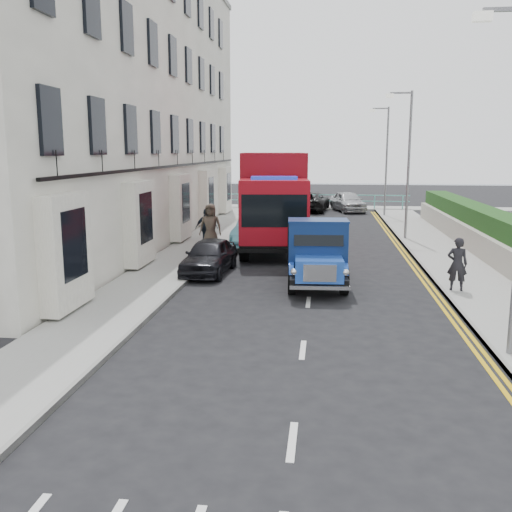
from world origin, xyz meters
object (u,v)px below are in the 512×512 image
at_px(red_lorry, 273,198).
at_px(parked_car_front, 209,256).
at_px(lamp_mid, 406,157).
at_px(bedford_lorry, 317,257).
at_px(pedestrian_east_near, 457,264).
at_px(lamp_far, 385,155).

distance_m(red_lorry, parked_car_front, 6.14).
relative_size(lamp_mid, parked_car_front, 1.93).
bearing_deg(parked_car_front, bedford_lorry, -22.04).
relative_size(red_lorry, parked_car_front, 2.26).
bearing_deg(parked_car_front, pedestrian_east_near, -10.80).
height_order(lamp_mid, lamp_far, same).
xyz_separation_m(red_lorry, pedestrian_east_near, (6.25, -7.69, -1.30)).
bearing_deg(lamp_far, bedford_lorry, -101.05).
height_order(bedford_lorry, red_lorry, red_lorry).
height_order(lamp_far, bedford_lorry, lamp_far).
relative_size(lamp_far, parked_car_front, 1.93).
relative_size(lamp_mid, red_lorry, 0.85).
bearing_deg(lamp_mid, red_lorry, -154.97).
distance_m(lamp_far, parked_car_front, 20.33).
height_order(lamp_mid, parked_car_front, lamp_mid).
distance_m(lamp_mid, parked_car_front, 11.99).
relative_size(lamp_far, bedford_lorry, 1.50).
xyz_separation_m(lamp_mid, pedestrian_east_near, (0.22, -10.51, -3.07)).
height_order(bedford_lorry, pedestrian_east_near, bedford_lorry).
bearing_deg(red_lorry, lamp_mid, 19.37).
distance_m(lamp_far, pedestrian_east_near, 20.74).
xyz_separation_m(lamp_mid, red_lorry, (-6.03, -2.82, -1.77)).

